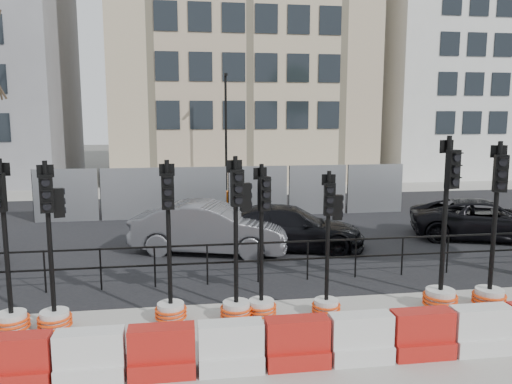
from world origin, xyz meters
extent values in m
plane|color=#51514C|center=(0.00, 0.00, 0.00)|extent=(120.00, 120.00, 0.00)
cube|color=gray|center=(0.00, -3.00, 0.01)|extent=(40.00, 6.00, 0.02)
cube|color=black|center=(0.00, 7.00, 0.01)|extent=(40.00, 14.00, 0.03)
cube|color=gray|center=(0.00, 16.00, 0.01)|extent=(40.00, 4.00, 0.02)
cube|color=#C1B08D|center=(2.00, 22.00, 9.00)|extent=(15.00, 10.00, 18.00)
cube|color=silver|center=(17.00, 22.00, 8.00)|extent=(12.00, 9.00, 16.00)
cylinder|color=black|center=(-4.80, 1.20, 0.50)|extent=(0.04, 0.04, 1.00)
cylinder|color=black|center=(-3.60, 1.20, 0.50)|extent=(0.04, 0.04, 1.00)
cylinder|color=black|center=(-2.40, 1.20, 0.50)|extent=(0.04, 0.04, 1.00)
cylinder|color=black|center=(-1.20, 1.20, 0.50)|extent=(0.04, 0.04, 1.00)
cylinder|color=black|center=(0.00, 1.20, 0.50)|extent=(0.04, 0.04, 1.00)
cylinder|color=black|center=(1.20, 1.20, 0.50)|extent=(0.04, 0.04, 1.00)
cylinder|color=black|center=(2.40, 1.20, 0.50)|extent=(0.04, 0.04, 1.00)
cylinder|color=black|center=(3.60, 1.20, 0.50)|extent=(0.04, 0.04, 1.00)
cylinder|color=black|center=(4.80, 1.20, 0.50)|extent=(0.04, 0.04, 1.00)
cylinder|color=black|center=(6.00, 1.20, 0.50)|extent=(0.04, 0.04, 1.00)
cube|color=black|center=(0.00, 1.20, 0.98)|extent=(18.00, 0.04, 0.04)
cube|color=black|center=(0.00, 1.20, 0.55)|extent=(18.00, 0.04, 0.04)
cube|color=gray|center=(-6.00, 9.00, 1.00)|extent=(2.30, 0.05, 2.00)
cylinder|color=black|center=(-7.15, 9.00, 1.00)|extent=(0.05, 0.05, 2.00)
cube|color=gray|center=(-3.60, 9.00, 1.00)|extent=(2.30, 0.05, 2.00)
cylinder|color=black|center=(-4.75, 9.00, 1.00)|extent=(0.05, 0.05, 2.00)
cube|color=gray|center=(-1.20, 9.00, 1.00)|extent=(2.30, 0.05, 2.00)
cylinder|color=black|center=(-2.35, 9.00, 1.00)|extent=(0.05, 0.05, 2.00)
cube|color=gray|center=(1.20, 9.00, 1.00)|extent=(2.30, 0.05, 2.00)
cylinder|color=black|center=(0.05, 9.00, 1.00)|extent=(0.05, 0.05, 2.00)
cube|color=gray|center=(3.60, 9.00, 1.00)|extent=(2.30, 0.05, 2.00)
cylinder|color=black|center=(2.45, 9.00, 1.00)|extent=(0.05, 0.05, 2.00)
cube|color=gray|center=(6.00, 9.00, 1.00)|extent=(2.30, 0.05, 2.00)
cylinder|color=black|center=(4.85, 9.00, 1.00)|extent=(0.05, 0.05, 2.00)
cube|color=#EA5D0F|center=(-4.00, 10.50, 0.40)|extent=(1.00, 0.40, 0.80)
cube|color=#EA5D0F|center=(-2.00, 10.50, 0.40)|extent=(1.00, 0.40, 0.80)
cube|color=#EA5D0F|center=(0.00, 10.50, 0.40)|extent=(1.00, 0.40, 0.80)
cube|color=#EA5D0F|center=(2.00, 10.50, 0.40)|extent=(1.00, 0.40, 0.80)
cylinder|color=black|center=(0.50, 15.00, 3.00)|extent=(0.12, 0.12, 6.00)
cube|color=black|center=(0.50, 14.75, 5.90)|extent=(0.12, 0.50, 0.12)
cube|color=#B6280E|center=(-4.20, -2.80, 0.15)|extent=(1.00, 0.50, 0.30)
cube|color=#B6280E|center=(-4.20, -2.80, 0.55)|extent=(1.00, 0.35, 0.50)
cube|color=silver|center=(-3.15, -2.80, 0.15)|extent=(1.00, 0.50, 0.30)
cube|color=silver|center=(-3.15, -2.80, 0.55)|extent=(1.00, 0.35, 0.50)
cube|color=#B6280E|center=(-2.10, -2.80, 0.15)|extent=(1.00, 0.50, 0.30)
cube|color=#B6280E|center=(-2.10, -2.80, 0.55)|extent=(1.00, 0.35, 0.50)
cube|color=silver|center=(-1.05, -2.80, 0.15)|extent=(1.00, 0.50, 0.30)
cube|color=silver|center=(-1.05, -2.80, 0.55)|extent=(1.00, 0.35, 0.50)
cube|color=#B6280E|center=(0.00, -2.80, 0.15)|extent=(1.00, 0.50, 0.30)
cube|color=#B6280E|center=(0.00, -2.80, 0.55)|extent=(1.00, 0.35, 0.50)
cube|color=silver|center=(1.05, -2.80, 0.15)|extent=(1.00, 0.50, 0.30)
cube|color=silver|center=(1.05, -2.80, 0.55)|extent=(1.00, 0.35, 0.50)
cube|color=#B6280E|center=(2.10, -2.80, 0.15)|extent=(1.00, 0.50, 0.30)
cube|color=#B6280E|center=(2.10, -2.80, 0.55)|extent=(1.00, 0.35, 0.50)
cube|color=silver|center=(3.15, -2.80, 0.15)|extent=(1.00, 0.50, 0.30)
cube|color=silver|center=(3.15, -2.80, 0.55)|extent=(1.00, 0.35, 0.50)
cylinder|color=silver|center=(-4.88, -0.83, 0.19)|extent=(0.52, 0.52, 0.39)
torus|color=#E53D0C|center=(-4.88, -0.83, 0.12)|extent=(0.63, 0.63, 0.05)
torus|color=#E53D0C|center=(-4.88, -0.83, 0.19)|extent=(0.63, 0.63, 0.05)
torus|color=#E53D0C|center=(-4.88, -0.83, 0.27)|extent=(0.63, 0.63, 0.05)
cylinder|color=black|center=(-4.88, -0.83, 1.75)|extent=(0.09, 0.09, 2.92)
cube|color=black|center=(-4.87, -0.77, 3.01)|extent=(0.29, 0.08, 0.23)
cylinder|color=silver|center=(-4.12, -0.85, 0.19)|extent=(0.52, 0.52, 0.38)
torus|color=#E53D0C|center=(-4.12, -0.85, 0.11)|extent=(0.62, 0.62, 0.05)
torus|color=#E53D0C|center=(-4.12, -0.85, 0.19)|extent=(0.62, 0.62, 0.05)
torus|color=#E53D0C|center=(-4.12, -0.85, 0.27)|extent=(0.62, 0.62, 0.05)
cylinder|color=black|center=(-4.12, -0.85, 1.72)|extent=(0.09, 0.09, 2.87)
cube|color=black|center=(-4.10, -0.96, 2.59)|extent=(0.25, 0.18, 0.67)
cylinder|color=black|center=(-4.08, -1.04, 2.38)|extent=(0.15, 0.08, 0.14)
cylinder|color=black|center=(-4.08, -1.04, 2.59)|extent=(0.15, 0.08, 0.14)
cylinder|color=black|center=(-4.08, -1.04, 2.80)|extent=(0.15, 0.08, 0.14)
cube|color=black|center=(-4.14, -0.80, 2.97)|extent=(0.29, 0.09, 0.23)
cube|color=black|center=(-3.94, -0.81, 2.40)|extent=(0.21, 0.16, 0.53)
cylinder|color=silver|center=(-2.01, -0.77, 0.19)|extent=(0.51, 0.51, 0.38)
torus|color=#E53D0C|center=(-2.01, -0.77, 0.11)|extent=(0.62, 0.62, 0.05)
torus|color=#E53D0C|center=(-2.01, -0.77, 0.19)|extent=(0.62, 0.62, 0.05)
torus|color=#E53D0C|center=(-2.01, -0.77, 0.27)|extent=(0.62, 0.62, 0.05)
cylinder|color=black|center=(-2.01, -0.77, 1.71)|extent=(0.09, 0.09, 2.85)
cube|color=black|center=(-2.00, -0.88, 2.57)|extent=(0.24, 0.15, 0.67)
cylinder|color=black|center=(-2.00, -0.96, 2.36)|extent=(0.15, 0.06, 0.14)
cylinder|color=black|center=(-2.00, -0.96, 2.57)|extent=(0.15, 0.06, 0.14)
cylinder|color=black|center=(-2.00, -0.96, 2.78)|extent=(0.15, 0.06, 0.14)
cube|color=black|center=(-2.01, -0.71, 2.95)|extent=(0.29, 0.05, 0.23)
cylinder|color=silver|center=(-0.76, -0.91, 0.19)|extent=(0.52, 0.52, 0.39)
torus|color=#E53D0C|center=(-0.76, -0.91, 0.12)|extent=(0.63, 0.63, 0.05)
torus|color=#E53D0C|center=(-0.76, -0.91, 0.19)|extent=(0.63, 0.63, 0.05)
torus|color=#E53D0C|center=(-0.76, -0.91, 0.27)|extent=(0.63, 0.63, 0.05)
cylinder|color=black|center=(-0.76, -0.91, 1.75)|extent=(0.09, 0.09, 2.91)
cube|color=black|center=(-0.74, -1.02, 2.62)|extent=(0.25, 0.17, 0.68)
cylinder|color=black|center=(-0.72, -1.10, 2.41)|extent=(0.15, 0.07, 0.15)
cylinder|color=black|center=(-0.72, -1.10, 2.62)|extent=(0.15, 0.07, 0.15)
cylinder|color=black|center=(-0.72, -1.10, 2.84)|extent=(0.15, 0.07, 0.15)
cube|color=black|center=(-0.77, -0.85, 3.01)|extent=(0.29, 0.08, 0.23)
cube|color=black|center=(-0.56, -0.87, 2.43)|extent=(0.21, 0.16, 0.53)
cylinder|color=silver|center=(-0.25, -0.84, 0.18)|extent=(0.50, 0.50, 0.37)
torus|color=#E53D0C|center=(-0.25, -0.84, 0.11)|extent=(0.60, 0.60, 0.05)
torus|color=#E53D0C|center=(-0.25, -0.84, 0.18)|extent=(0.60, 0.60, 0.05)
torus|color=#E53D0C|center=(-0.25, -0.84, 0.26)|extent=(0.60, 0.60, 0.05)
cylinder|color=black|center=(-0.25, -0.84, 1.66)|extent=(0.08, 0.08, 2.77)
cube|color=black|center=(-0.22, -0.94, 2.49)|extent=(0.25, 0.19, 0.65)
cylinder|color=black|center=(-0.19, -1.01, 2.29)|extent=(0.15, 0.09, 0.14)
cylinder|color=black|center=(-0.19, -1.01, 2.49)|extent=(0.15, 0.09, 0.14)
cylinder|color=black|center=(-0.19, -1.01, 2.70)|extent=(0.15, 0.09, 0.14)
cube|color=black|center=(-0.27, -0.78, 2.86)|extent=(0.27, 0.12, 0.22)
cylinder|color=silver|center=(1.03, -0.96, 0.18)|extent=(0.48, 0.48, 0.35)
torus|color=#E53D0C|center=(1.03, -0.96, 0.11)|extent=(0.57, 0.57, 0.04)
torus|color=#E53D0C|center=(1.03, -0.96, 0.18)|extent=(0.57, 0.57, 0.04)
torus|color=#E53D0C|center=(1.03, -0.96, 0.25)|extent=(0.57, 0.57, 0.04)
cylinder|color=black|center=(1.03, -0.96, 1.59)|extent=(0.08, 0.08, 2.64)
cube|color=black|center=(1.01, -1.06, 2.38)|extent=(0.23, 0.15, 0.62)
cylinder|color=black|center=(1.00, -1.13, 2.18)|extent=(0.14, 0.06, 0.13)
cylinder|color=black|center=(1.00, -1.13, 2.38)|extent=(0.14, 0.06, 0.13)
cylinder|color=black|center=(1.00, -1.13, 2.57)|extent=(0.14, 0.06, 0.13)
cube|color=black|center=(1.03, -0.91, 2.73)|extent=(0.27, 0.06, 0.21)
cube|color=black|center=(1.20, -0.98, 2.20)|extent=(0.19, 0.14, 0.48)
cylinder|color=silver|center=(3.44, -0.96, 0.22)|extent=(0.58, 0.58, 0.43)
torus|color=#E53D0C|center=(3.44, -0.96, 0.13)|extent=(0.70, 0.70, 0.05)
torus|color=#E53D0C|center=(3.44, -0.96, 0.22)|extent=(0.70, 0.70, 0.05)
torus|color=#E53D0C|center=(3.44, -0.96, 0.30)|extent=(0.70, 0.70, 0.05)
cylinder|color=black|center=(3.44, -0.96, 1.94)|extent=(0.10, 0.10, 3.24)
cube|color=black|center=(3.47, -1.09, 2.91)|extent=(0.29, 0.21, 0.75)
cylinder|color=black|center=(3.49, -1.17, 2.67)|extent=(0.17, 0.09, 0.16)
cylinder|color=black|center=(3.49, -1.17, 2.91)|extent=(0.17, 0.09, 0.16)
cylinder|color=black|center=(3.49, -1.17, 3.15)|extent=(0.17, 0.09, 0.16)
cube|color=black|center=(3.42, -0.90, 3.34)|extent=(0.32, 0.11, 0.26)
cylinder|color=silver|center=(4.48, -1.04, 0.21)|extent=(0.56, 0.56, 0.42)
torus|color=#E53D0C|center=(4.48, -1.04, 0.13)|extent=(0.68, 0.68, 0.05)
torus|color=#E53D0C|center=(4.48, -1.04, 0.21)|extent=(0.68, 0.68, 0.05)
torus|color=#E53D0C|center=(4.48, -1.04, 0.29)|extent=(0.68, 0.68, 0.05)
cylinder|color=black|center=(4.48, -1.04, 1.88)|extent=(0.09, 0.09, 3.14)
cube|color=black|center=(4.44, -1.16, 2.82)|extent=(0.28, 0.21, 0.73)
cylinder|color=black|center=(4.42, -1.24, 2.59)|extent=(0.17, 0.09, 0.16)
cylinder|color=black|center=(4.42, -1.24, 2.82)|extent=(0.17, 0.09, 0.16)
cylinder|color=black|center=(4.42, -1.24, 3.05)|extent=(0.17, 0.09, 0.16)
cube|color=black|center=(4.49, -0.98, 3.24)|extent=(0.31, 0.12, 0.25)
imported|color=#4D4E52|center=(-0.96, 4.02, 0.74)|extent=(4.05, 5.34, 1.48)
imported|color=black|center=(1.37, 4.12, 0.64)|extent=(3.83, 5.26, 1.29)
imported|color=black|center=(7.87, 4.36, 0.64)|extent=(4.98, 5.91, 1.28)
camera|label=1|loc=(-1.74, -10.04, 3.95)|focal=35.00mm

